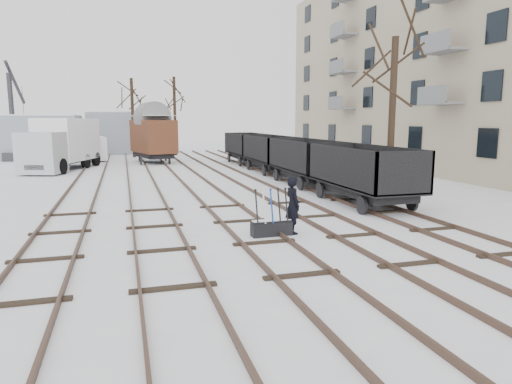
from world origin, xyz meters
TOP-DOWN VIEW (x-y plane):
  - ground at (0.00, 0.00)m, footprint 120.00×120.00m
  - tracks at (-0.00, 13.67)m, footprint 13.90×52.00m
  - apartment_block at (19.95, 14.00)m, footprint 10.12×45.00m
  - shed_left at (-13.00, 36.00)m, footprint 10.00×8.00m
  - shed_right at (-4.00, 40.00)m, footprint 7.00×6.00m
  - ground_frame at (0.49, 0.82)m, footprint 1.31×0.46m
  - worker at (1.24, 0.92)m, footprint 0.51×0.72m
  - freight_wagon_a at (6.00, 4.90)m, footprint 2.46×6.15m
  - freight_wagon_b at (6.00, 11.30)m, footprint 2.46×6.15m
  - freight_wagon_c at (6.00, 17.70)m, footprint 2.46×6.15m
  - freight_wagon_d at (6.00, 24.10)m, footprint 2.46×6.15m
  - box_van_wagon at (-1.44, 27.23)m, footprint 3.99×5.75m
  - lorry at (-8.16, 23.24)m, footprint 4.39×8.62m
  - panel_van at (-6.65, 31.04)m, footprint 2.82×5.11m
  - crane at (-13.20, 32.68)m, footprint 1.84×5.09m
  - tree_near at (7.36, 5.01)m, footprint 0.30×0.30m
  - tree_far_left at (-2.90, 33.63)m, footprint 0.30×0.30m
  - tree_far_right at (1.30, 35.10)m, footprint 0.30×0.30m

SIDE VIEW (x-z plane):
  - ground at x=0.00m, z-range 0.00..0.00m
  - tracks at x=0.00m, z-range -0.01..0.16m
  - ground_frame at x=0.49m, z-range -0.46..1.03m
  - worker at x=1.24m, z-range 0.00..1.86m
  - freight_wagon_a at x=6.00m, z-range -0.30..2.22m
  - freight_wagon_b at x=6.00m, z-range -0.30..2.22m
  - freight_wagon_c at x=6.00m, z-range -0.30..2.22m
  - freight_wagon_d at x=6.00m, z-range -0.30..2.22m
  - panel_van at x=-6.65m, z-range 0.04..2.18m
  - lorry at x=-8.16m, z-range 0.06..3.80m
  - shed_left at x=-13.00m, z-range 0.00..4.10m
  - shed_right at x=-4.00m, z-range 0.00..4.50m
  - crane at x=-13.20m, z-range -2.05..6.62m
  - box_van_wagon at x=-1.44m, z-range 0.33..4.32m
  - tree_near at x=7.36m, z-range 0.00..7.13m
  - tree_far_left at x=-2.90m, z-range 0.00..7.57m
  - tree_far_right at x=1.30m, z-range 0.00..7.93m
  - apartment_block at x=19.95m, z-range 0.00..16.10m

